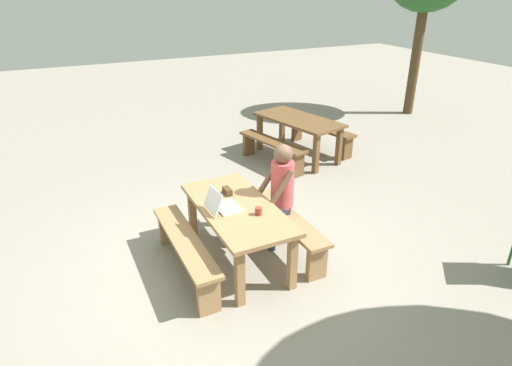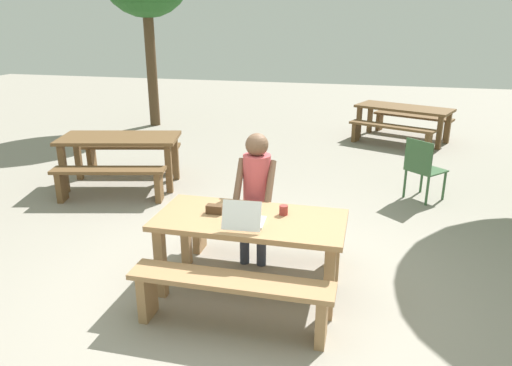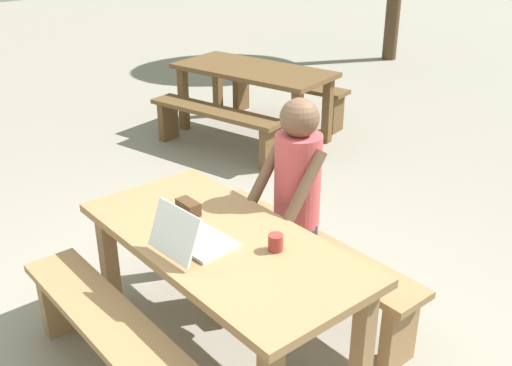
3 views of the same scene
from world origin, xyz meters
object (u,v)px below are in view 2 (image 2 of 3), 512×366
object	(u,v)px
plastic_chair	(423,168)
picnic_table_mid	(120,144)
picnic_table_front	(250,229)
laptop	(244,219)
person_seated	(256,187)
coffee_mug	(284,210)
small_pouch	(215,209)
picnic_table_rear	(404,112)

from	to	relation	value
plastic_chair	picnic_table_mid	bearing A→B (deg)	47.34
picnic_table_front	picnic_table_mid	distance (m)	3.58
laptop	person_seated	size ratio (longest dim) A/B	0.28
coffee_mug	picnic_table_mid	xyz separation A→B (m)	(-2.92, 2.29, -0.13)
laptop	picnic_table_mid	bearing A→B (deg)	-48.20
small_pouch	coffee_mug	bearing A→B (deg)	10.69
laptop	small_pouch	world-z (taller)	laptop
coffee_mug	person_seated	size ratio (longest dim) A/B	0.07
picnic_table_mid	picnic_table_rear	size ratio (longest dim) A/B	0.92
plastic_chair	picnic_table_mid	size ratio (longest dim) A/B	0.47
picnic_table_mid	person_seated	bearing A→B (deg)	-48.78
laptop	picnic_table_rear	bearing A→B (deg)	-107.58
person_seated	plastic_chair	distance (m)	2.93
picnic_table_front	coffee_mug	xyz separation A→B (m)	(0.29, 0.14, 0.16)
picnic_table_front	coffee_mug	world-z (taller)	coffee_mug
coffee_mug	picnic_table_mid	distance (m)	3.71
small_pouch	plastic_chair	xyz separation A→B (m)	(2.11, 2.84, -0.31)
picnic_table_front	laptop	distance (m)	0.26
plastic_chair	laptop	bearing A→B (deg)	101.48
person_seated	picnic_table_rear	size ratio (longest dim) A/B	0.67
coffee_mug	picnic_table_front	bearing A→B (deg)	-153.91
picnic_table_front	picnic_table_rear	xyz separation A→B (m)	(1.66, 6.40, -0.02)
small_pouch	coffee_mug	world-z (taller)	coffee_mug
person_seated	small_pouch	bearing A→B (deg)	-112.88
plastic_chair	picnic_table_rear	distance (m)	3.55
picnic_table_front	plastic_chair	world-z (taller)	plastic_chair
person_seated	laptop	bearing A→B (deg)	-84.07
laptop	person_seated	bearing A→B (deg)	-87.44
picnic_table_front	picnic_table_mid	bearing A→B (deg)	137.39
small_pouch	picnic_table_mid	world-z (taller)	small_pouch
picnic_table_front	picnic_table_rear	bearing A→B (deg)	75.45
coffee_mug	picnic_table_rear	distance (m)	6.41
person_seated	picnic_table_rear	distance (m)	6.05
laptop	plastic_chair	size ratio (longest dim) A/B	0.43
laptop	small_pouch	size ratio (longest dim) A/B	2.44
laptop	coffee_mug	world-z (taller)	laptop
picnic_table_mid	coffee_mug	bearing A→B (deg)	-51.45
coffee_mug	plastic_chair	xyz separation A→B (m)	(1.48, 2.72, -0.31)
picnic_table_front	picnic_table_mid	xyz separation A→B (m)	(-2.64, 2.43, 0.03)
person_seated	plastic_chair	size ratio (longest dim) A/B	1.55
picnic_table_front	picnic_table_rear	size ratio (longest dim) A/B	0.85
picnic_table_rear	picnic_table_front	bearing A→B (deg)	-82.17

